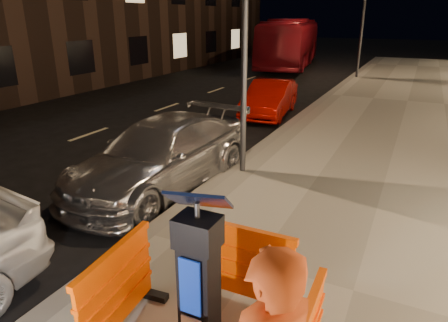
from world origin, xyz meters
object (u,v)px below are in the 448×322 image
at_px(bus_doubledecker, 289,67).
at_px(car_silver, 163,185).
at_px(barrier_back, 242,265).
at_px(parking_kiosk, 199,286).
at_px(car_red, 269,115).
at_px(barrier_kerbside, 117,290).

bearing_deg(bus_doubledecker, car_silver, -88.76).
bearing_deg(barrier_back, car_silver, 137.09).
xyz_separation_m(parking_kiosk, car_red, (-3.01, 10.13, -1.00)).
distance_m(barrier_kerbside, bus_doubledecker, 24.33).
distance_m(barrier_kerbside, car_red, 10.35).
height_order(barrier_kerbside, car_silver, barrier_kerbside).
xyz_separation_m(barrier_kerbside, bus_doubledecker, (-5.62, 23.66, -0.62)).
height_order(barrier_back, barrier_kerbside, same).
distance_m(barrier_back, barrier_kerbside, 1.34).
height_order(parking_kiosk, barrier_back, parking_kiosk).
bearing_deg(car_red, bus_doubledecker, 98.22).
relative_size(barrier_back, car_red, 0.34).
height_order(barrier_kerbside, car_red, barrier_kerbside).
relative_size(barrier_kerbside, car_silver, 0.27).
relative_size(car_silver, bus_doubledecker, 0.42).
xyz_separation_m(car_silver, car_red, (-0.13, 6.55, 0.00)).
height_order(car_red, bus_doubledecker, bus_doubledecker).
bearing_deg(bus_doubledecker, barrier_back, -83.06).
xyz_separation_m(barrier_kerbside, car_red, (-2.06, 10.13, -0.62)).
distance_m(parking_kiosk, car_silver, 4.70).
xyz_separation_m(barrier_back, bus_doubledecker, (-6.57, 22.71, -0.62)).
xyz_separation_m(barrier_kerbside, car_silver, (-1.92, 3.58, -0.62)).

